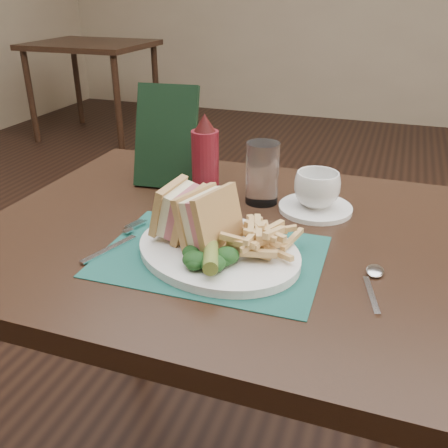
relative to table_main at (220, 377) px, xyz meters
name	(u,v)px	position (x,y,z in m)	size (l,w,h in m)	color
floor	(270,362)	(0.00, 0.50, -0.38)	(7.00, 7.00, 0.00)	black
wall_back	(365,121)	(0.00, 4.00, -0.38)	(6.00, 6.00, 0.00)	tan
table_main	(220,377)	(0.00, 0.00, 0.00)	(0.90, 0.75, 0.75)	black
table_bg_left	(95,91)	(-2.07, 2.74, 0.00)	(0.90, 0.75, 0.75)	black
placemat	(212,256)	(0.03, -0.11, 0.38)	(0.37, 0.27, 0.00)	#184E46
plate	(218,251)	(0.04, -0.10, 0.38)	(0.30, 0.24, 0.01)	white
sandwich_half_a	(169,208)	(-0.06, -0.08, 0.44)	(0.06, 0.10, 0.09)	tan
sandwich_half_b	(199,215)	(0.00, -0.10, 0.44)	(0.06, 0.10, 0.09)	tan
kale_garnish	(204,257)	(0.04, -0.17, 0.41)	(0.11, 0.08, 0.03)	black
pickle_spear	(211,251)	(0.04, -0.16, 0.41)	(0.02, 0.02, 0.12)	#5D712B
fries_pile	(262,237)	(0.11, -0.09, 0.42)	(0.18, 0.20, 0.05)	tan
fork	(118,239)	(-0.15, -0.12, 0.38)	(0.03, 0.17, 0.01)	silver
spoon	(373,285)	(0.29, -0.12, 0.38)	(0.03, 0.15, 0.01)	silver
saucer	(315,208)	(0.16, 0.14, 0.38)	(0.15, 0.15, 0.01)	white
coffee_cup	(317,189)	(0.16, 0.14, 0.42)	(0.09, 0.09, 0.07)	white
drinking_glass	(262,173)	(0.04, 0.15, 0.44)	(0.07, 0.07, 0.13)	white
ketchup_bottle	(205,158)	(-0.07, 0.12, 0.47)	(0.06, 0.06, 0.19)	maroon
check_presenter	(166,137)	(-0.19, 0.18, 0.49)	(0.14, 0.01, 0.23)	black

